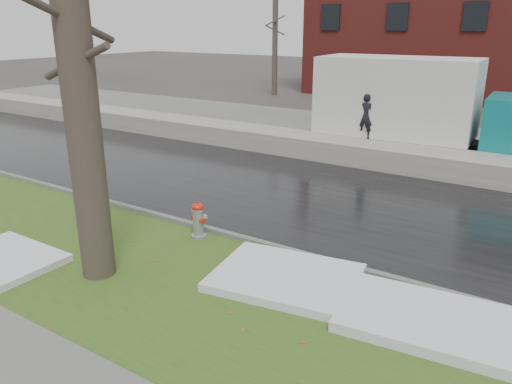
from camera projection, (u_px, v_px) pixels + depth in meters
The scene contains 15 objects.
ground at pixel (223, 261), 10.19m from camera, with size 120.00×120.00×0.00m, color #47423D.
verge at pixel (183, 286), 9.19m from camera, with size 60.00×4.50×0.04m, color #2D501A.
road at pixel (320, 199), 13.76m from camera, with size 60.00×7.00×0.03m, color black.
parking_lot at pixel (412, 141), 20.52m from camera, with size 60.00×9.00×0.03m, color slate.
curb at pixel (250, 241), 10.96m from camera, with size 60.00×0.15×0.14m, color slate.
snowbank at pixel (375, 155), 16.98m from camera, with size 60.00×1.60×0.75m, color #A29E94.
bg_tree_left at pixel (275, 44), 32.79m from camera, with size 1.40×1.62×6.50m.
bg_tree_center at pixel (384, 44), 32.88m from camera, with size 1.40×1.62×6.50m.
fire_hydrant at pixel (198, 218), 11.10m from camera, with size 0.42×0.39×0.85m.
tree at pixel (77, 67), 8.39m from camera, with size 1.60×1.91×7.70m.
box_truck at pixel (428, 107), 17.45m from camera, with size 10.55×2.87×3.50m.
worker at pixel (366, 116), 17.42m from camera, with size 0.57×0.38×1.58m, color black.
snow_patch_near at pixel (286, 277), 9.29m from camera, with size 2.60×2.00×0.16m, color silver.
snow_patch_far at pixel (5, 259), 10.04m from camera, with size 2.20×1.60×0.14m, color silver.
snow_patch_side at pixel (431, 321), 7.91m from camera, with size 2.80×1.80×0.18m, color silver.
Camera 1 is at (5.58, -7.35, 4.60)m, focal length 35.00 mm.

